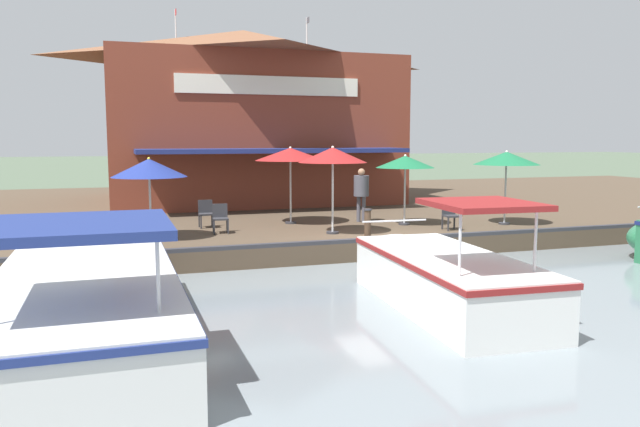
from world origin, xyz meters
TOP-DOWN VIEW (x-y plane):
  - ground_plane at (0.00, 0.00)m, footprint 220.00×220.00m
  - quay_deck at (-11.00, 0.00)m, footprint 22.00×56.00m
  - quay_edge_fender at (-0.10, 0.00)m, footprint 0.20×50.40m
  - waterfront_restaurant at (-13.13, -1.25)m, footprint 11.66×12.48m
  - patio_umbrella_far_corner at (-1.85, 4.87)m, footprint 2.08×2.08m
  - patio_umbrella_mid_patio_left at (-4.22, -1.61)m, footprint 2.28×2.28m
  - patio_umbrella_mid_patio_right at (-2.43, -6.11)m, footprint 2.04×2.04m
  - patio_umbrella_by_entrance at (-2.78, 1.77)m, footprint 1.86×1.86m
  - patio_umbrella_near_quay_edge at (-1.76, -1.04)m, footprint 1.98×1.98m
  - cafe_chair_beside_entrance at (-4.20, -4.34)m, footprint 0.45×0.45m
  - cafe_chair_far_corner_seat at (-1.37, 2.62)m, footprint 0.47×0.47m
  - cafe_chair_under_first_umbrella at (-2.92, -4.11)m, footprint 0.48×0.48m
  - person_mid_patio at (-3.87, 0.72)m, footprint 0.50×0.50m
  - motorboat_mid_row at (4.05, -7.53)m, footprint 8.42×2.85m
  - motorboat_outer_channel at (4.22, -0.97)m, footprint 6.19×2.33m
  - mooring_post at (-0.35, -0.53)m, footprint 0.22×0.22m
  - tree_behind_restaurant at (-16.27, -0.59)m, footprint 4.47×4.26m

SIDE VIEW (x-z plane):
  - ground_plane at x=0.00m, z-range 0.00..0.00m
  - quay_deck at x=-11.00m, z-range 0.00..0.60m
  - quay_edge_fender at x=-0.10m, z-range 0.60..0.70m
  - motorboat_outer_channel at x=4.22m, z-range -0.43..1.77m
  - motorboat_mid_row at x=4.05m, z-range -0.40..1.79m
  - mooring_post at x=-0.35m, z-range 0.61..1.47m
  - cafe_chair_beside_entrance at x=-4.20m, z-range 0.65..1.50m
  - cafe_chair_far_corner_seat at x=-1.37m, z-range 0.65..1.50m
  - cafe_chair_under_first_umbrella at x=-2.92m, z-range 0.65..1.50m
  - person_mid_patio at x=-3.87m, z-range 0.83..2.61m
  - patio_umbrella_mid_patio_right at x=-2.43m, z-range 1.43..3.68m
  - patio_umbrella_by_entrance at x=-2.78m, z-range 1.49..3.74m
  - patio_umbrella_far_corner at x=-1.85m, z-range 1.53..3.91m
  - patio_umbrella_mid_patio_left at x=-4.22m, z-range 1.60..4.09m
  - patio_umbrella_near_quay_edge at x=-1.76m, z-range 1.60..4.14m
  - waterfront_restaurant at x=-13.13m, z-range 0.29..8.59m
  - tree_behind_restaurant at x=-16.27m, z-range 1.67..8.32m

